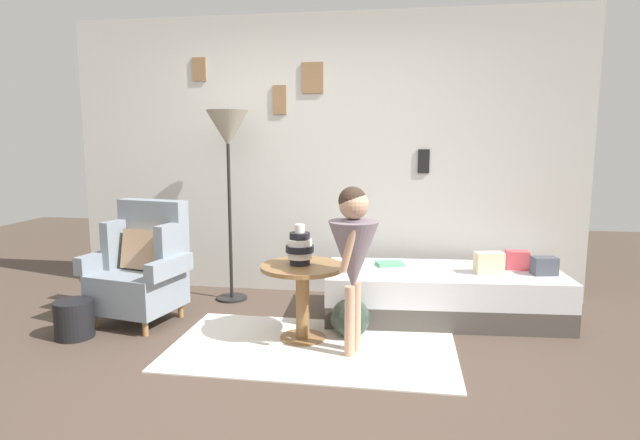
# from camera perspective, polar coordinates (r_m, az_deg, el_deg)

# --- Properties ---
(ground_plane) EXTENTS (12.00, 12.00, 0.00)m
(ground_plane) POSITION_cam_1_polar(r_m,az_deg,el_deg) (3.43, -5.20, -16.58)
(ground_plane) COLOR #4C3D33
(gallery_wall) EXTENTS (4.80, 0.12, 2.60)m
(gallery_wall) POSITION_cam_1_polar(r_m,az_deg,el_deg) (5.02, 0.10, 6.86)
(gallery_wall) COLOR beige
(gallery_wall) RESTS_ON ground
(rug) EXTENTS (2.00, 1.14, 0.01)m
(rug) POSITION_cam_1_polar(r_m,az_deg,el_deg) (3.85, -0.80, -13.55)
(rug) COLOR silver
(rug) RESTS_ON ground
(armchair) EXTENTS (0.83, 0.69, 0.97)m
(armchair) POSITION_cam_1_polar(r_m,az_deg,el_deg) (4.51, -18.61, -4.87)
(armchair) COLOR #9E7042
(armchair) RESTS_ON ground
(daybed) EXTENTS (1.95, 0.93, 0.40)m
(daybed) POSITION_cam_1_polar(r_m,az_deg,el_deg) (4.52, 13.12, -7.76)
(daybed) COLOR #4C4742
(daybed) RESTS_ON ground
(pillow_head) EXTENTS (0.21, 0.15, 0.14)m
(pillow_head) POSITION_cam_1_polar(r_m,az_deg,el_deg) (4.55, 23.04, -4.58)
(pillow_head) COLOR #474C56
(pillow_head) RESTS_ON daybed
(pillow_mid) EXTENTS (0.18, 0.12, 0.16)m
(pillow_mid) POSITION_cam_1_polar(r_m,az_deg,el_deg) (4.66, 20.48, -4.06)
(pillow_mid) COLOR #D64C56
(pillow_mid) RESTS_ON daybed
(pillow_back) EXTENTS (0.24, 0.16, 0.17)m
(pillow_back) POSITION_cam_1_polar(r_m,az_deg,el_deg) (4.44, 17.77, -4.42)
(pillow_back) COLOR beige
(pillow_back) RESTS_ON daybed
(side_table) EXTENTS (0.61, 0.61, 0.56)m
(side_table) POSITION_cam_1_polar(r_m,az_deg,el_deg) (3.87, -1.89, -7.10)
(side_table) COLOR olive
(side_table) RESTS_ON ground
(vase_striped) EXTENTS (0.21, 0.21, 0.30)m
(vase_striped) POSITION_cam_1_polar(r_m,az_deg,el_deg) (3.82, -2.20, -3.02)
(vase_striped) COLOR black
(vase_striped) RESTS_ON side_table
(floor_lamp) EXTENTS (0.37, 0.37, 1.72)m
(floor_lamp) POSITION_cam_1_polar(r_m,az_deg,el_deg) (4.80, -9.92, 8.82)
(floor_lamp) COLOR black
(floor_lamp) RESTS_ON ground
(person_child) EXTENTS (0.34, 0.34, 1.16)m
(person_child) POSITION_cam_1_polar(r_m,az_deg,el_deg) (3.53, 3.62, -3.08)
(person_child) COLOR tan
(person_child) RESTS_ON ground
(book_on_daybed) EXTENTS (0.26, 0.22, 0.03)m
(book_on_daybed) POSITION_cam_1_polar(r_m,az_deg,el_deg) (4.55, 7.55, -4.69)
(book_on_daybed) COLOR #5CB17B
(book_on_daybed) RESTS_ON daybed
(demijohn_near) EXTENTS (0.29, 0.29, 0.38)m
(demijohn_near) POSITION_cam_1_polar(r_m,az_deg,el_deg) (4.00, 3.29, -10.45)
(demijohn_near) COLOR #2D3D33
(demijohn_near) RESTS_ON ground
(magazine_basket) EXTENTS (0.28, 0.28, 0.28)m
(magazine_basket) POSITION_cam_1_polar(r_m,az_deg,el_deg) (4.39, -25.00, -9.67)
(magazine_basket) COLOR black
(magazine_basket) RESTS_ON ground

